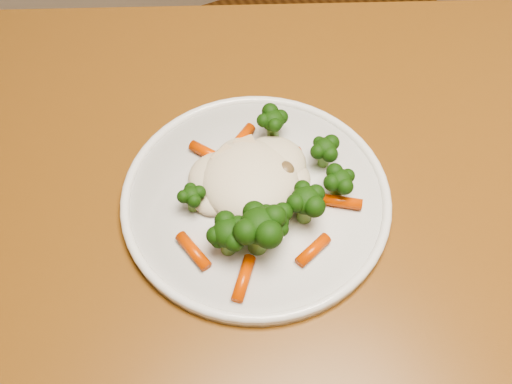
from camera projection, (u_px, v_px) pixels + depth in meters
dining_table at (175, 305)px, 0.72m from camera, size 1.38×1.18×0.75m
plate at (256, 200)px, 0.67m from camera, size 0.28×0.28×0.01m
meal at (260, 193)px, 0.65m from camera, size 0.20×0.20×0.05m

